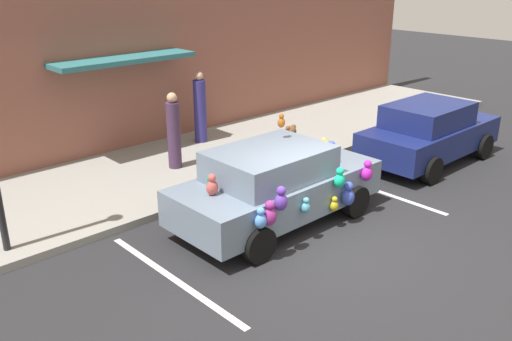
{
  "coord_description": "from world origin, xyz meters",
  "views": [
    {
      "loc": [
        -6.86,
        -5.48,
        4.75
      ],
      "look_at": [
        0.03,
        1.94,
        0.9
      ],
      "focal_mm": 38.4,
      "sensor_mm": 36.0,
      "label": 1
    }
  ],
  "objects_px": {
    "parked_sedan_behind": "(429,132)",
    "pedestrian_by_lamp": "(200,109)",
    "teddy_bear_on_sidewalk": "(290,141)",
    "plush_covered_car": "(276,184)",
    "pedestrian_walking_past": "(174,133)"
  },
  "relations": [
    {
      "from": "parked_sedan_behind",
      "to": "pedestrian_by_lamp",
      "type": "distance_m",
      "value": 5.99
    },
    {
      "from": "teddy_bear_on_sidewalk",
      "to": "pedestrian_by_lamp",
      "type": "height_order",
      "value": "pedestrian_by_lamp"
    },
    {
      "from": "plush_covered_car",
      "to": "pedestrian_by_lamp",
      "type": "height_order",
      "value": "pedestrian_by_lamp"
    },
    {
      "from": "plush_covered_car",
      "to": "parked_sedan_behind",
      "type": "bearing_deg",
      "value": -1.6
    },
    {
      "from": "parked_sedan_behind",
      "to": "pedestrian_by_lamp",
      "type": "bearing_deg",
      "value": 124.87
    },
    {
      "from": "plush_covered_car",
      "to": "teddy_bear_on_sidewalk",
      "type": "distance_m",
      "value": 3.61
    },
    {
      "from": "teddy_bear_on_sidewalk",
      "to": "plush_covered_car",
      "type": "bearing_deg",
      "value": -140.61
    },
    {
      "from": "parked_sedan_behind",
      "to": "teddy_bear_on_sidewalk",
      "type": "distance_m",
      "value": 3.47
    },
    {
      "from": "parked_sedan_behind",
      "to": "plush_covered_car",
      "type": "bearing_deg",
      "value": 178.4
    },
    {
      "from": "teddy_bear_on_sidewalk",
      "to": "pedestrian_walking_past",
      "type": "height_order",
      "value": "pedestrian_walking_past"
    },
    {
      "from": "pedestrian_walking_past",
      "to": "teddy_bear_on_sidewalk",
      "type": "bearing_deg",
      "value": -25.49
    },
    {
      "from": "plush_covered_car",
      "to": "teddy_bear_on_sidewalk",
      "type": "bearing_deg",
      "value": 39.39
    },
    {
      "from": "plush_covered_car",
      "to": "teddy_bear_on_sidewalk",
      "type": "height_order",
      "value": "plush_covered_car"
    },
    {
      "from": "plush_covered_car",
      "to": "parked_sedan_behind",
      "type": "xyz_separation_m",
      "value": [
        5.24,
        -0.15,
        -0.01
      ]
    },
    {
      "from": "parked_sedan_behind",
      "to": "pedestrian_walking_past",
      "type": "height_order",
      "value": "pedestrian_walking_past"
    }
  ]
}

